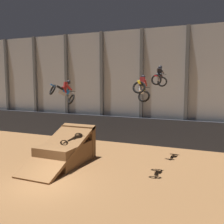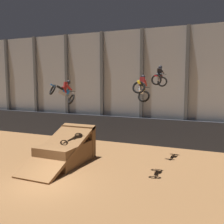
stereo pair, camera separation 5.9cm
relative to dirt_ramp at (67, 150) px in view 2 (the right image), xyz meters
name	(u,v)px [view 2 (the right image)]	position (x,y,z in m)	size (l,w,h in m)	color
ground_plane	(45,185)	(1.07, -3.79, -0.81)	(60.00, 60.00, 0.00)	brown
arena_back_wall	(122,87)	(1.07, 7.52, 4.13)	(32.00, 0.40, 9.88)	#ADB2B7
lower_barrier	(118,129)	(1.07, 6.71, 0.34)	(31.36, 0.20, 2.31)	#2D333D
dirt_ramp	(67,150)	(0.00, 0.00, 0.00)	(2.55, 5.59, 2.43)	brown
rider_bike_left_air	(63,91)	(-0.08, -0.13, 3.96)	(1.63, 1.76, 1.67)	black
rider_bike_center_air	(142,88)	(5.22, -0.11, 4.24)	(0.83, 1.72, 1.66)	black
rider_bike_right_air	(160,77)	(5.38, 3.65, 4.89)	(0.84, 1.77, 1.51)	black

